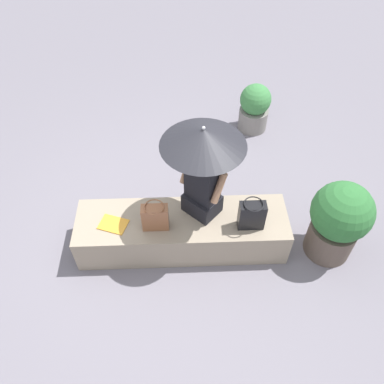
# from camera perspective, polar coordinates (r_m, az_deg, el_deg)

# --- Properties ---
(ground_plane) EXTENTS (14.00, 14.00, 0.00)m
(ground_plane) POSITION_cam_1_polar(r_m,az_deg,el_deg) (4.38, -1.37, -7.57)
(ground_plane) COLOR slate
(stone_bench) EXTENTS (2.22, 0.61, 0.45)m
(stone_bench) POSITION_cam_1_polar(r_m,az_deg,el_deg) (4.20, -1.43, -5.86)
(stone_bench) COLOR gray
(stone_bench) RESTS_ON ground
(person_seated) EXTENTS (0.48, 0.47, 0.90)m
(person_seated) POSITION_cam_1_polar(r_m,az_deg,el_deg) (3.80, 1.57, 1.07)
(person_seated) COLOR black
(person_seated) RESTS_ON stone_bench
(parasol) EXTENTS (0.78, 0.78, 1.13)m
(parasol) POSITION_cam_1_polar(r_m,az_deg,el_deg) (3.35, 1.68, 8.04)
(parasol) COLOR #B7B7BC
(parasol) RESTS_ON stone_bench
(handbag_black) EXTENTS (0.26, 0.20, 0.32)m
(handbag_black) POSITION_cam_1_polar(r_m,az_deg,el_deg) (3.85, -5.46, -3.69)
(handbag_black) COLOR brown
(handbag_black) RESTS_ON stone_bench
(tote_bag_canvas) EXTENTS (0.26, 0.20, 0.35)m
(tote_bag_canvas) POSITION_cam_1_polar(r_m,az_deg,el_deg) (3.88, 8.80, -3.39)
(tote_bag_canvas) COLOR black
(tote_bag_canvas) RESTS_ON stone_bench
(magazine) EXTENTS (0.33, 0.28, 0.01)m
(magazine) POSITION_cam_1_polar(r_m,az_deg,el_deg) (4.05, -11.53, -4.69)
(magazine) COLOR gold
(magazine) RESTS_ON stone_bench
(planter_near) EXTENTS (0.62, 0.62, 0.96)m
(planter_near) POSITION_cam_1_polar(r_m,az_deg,el_deg) (4.19, 20.78, -3.87)
(planter_near) COLOR brown
(planter_near) RESTS_ON ground
(planter_far) EXTENTS (0.43, 0.43, 0.71)m
(planter_far) POSITION_cam_1_polar(r_m,az_deg,el_deg) (5.65, 9.20, 12.21)
(planter_far) COLOR gray
(planter_far) RESTS_ON ground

